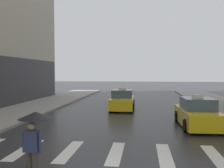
{
  "coord_description": "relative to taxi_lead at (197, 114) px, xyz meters",
  "views": [
    {
      "loc": [
        1.0,
        -6.39,
        3.01
      ],
      "look_at": [
        -0.76,
        8.0,
        2.37
      ],
      "focal_mm": 40.87,
      "sensor_mm": 36.0,
      "label": 1
    }
  ],
  "objects": [
    {
      "name": "crosswalk_markings",
      "position": [
        -4.0,
        -5.16,
        -0.72
      ],
      "size": [
        11.3,
        2.8,
        0.01
      ],
      "color": "silver",
      "rests_on": "ground"
    },
    {
      "name": "taxi_lead",
      "position": [
        0.0,
        0.0,
        0.0
      ],
      "size": [
        2.05,
        4.59,
        1.8
      ],
      "color": "yellow",
      "rests_on": "ground"
    },
    {
      "name": "taxi_second",
      "position": [
        -4.68,
        6.24,
        0.0
      ],
      "size": [
        1.97,
        4.56,
        1.8
      ],
      "color": "yellow",
      "rests_on": "ground"
    },
    {
      "name": "pedestrian_with_umbrella",
      "position": [
        -5.98,
        -7.88,
        0.79
      ],
      "size": [
        0.96,
        0.96,
        1.94
      ],
      "color": "#473D33",
      "rests_on": "ground"
    }
  ]
}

